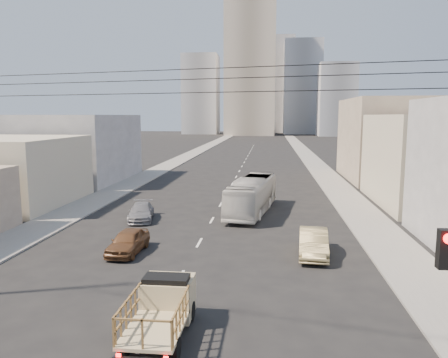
% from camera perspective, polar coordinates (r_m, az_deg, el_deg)
% --- Properties ---
extents(sidewalk_left, '(3.50, 180.00, 0.12)m').
position_cam_1_polar(sidewalk_left, '(84.15, -5.04, 2.89)').
color(sidewalk_left, slate).
rests_on(sidewalk_left, ground).
extents(sidewalk_right, '(3.50, 180.00, 0.12)m').
position_cam_1_polar(sidewalk_right, '(82.93, 11.13, 2.69)').
color(sidewalk_right, slate).
rests_on(sidewalk_right, ground).
extents(lane_dashes, '(0.15, 104.00, 0.01)m').
position_cam_1_polar(lane_dashes, '(65.85, 2.20, 1.37)').
color(lane_dashes, silver).
rests_on(lane_dashes, ground).
extents(flatbed_pickup, '(1.95, 4.41, 1.90)m').
position_cam_1_polar(flatbed_pickup, '(16.57, -8.20, -16.10)').
color(flatbed_pickup, tan).
rests_on(flatbed_pickup, ground).
extents(city_bus, '(4.01, 10.65, 2.90)m').
position_cam_1_polar(city_bus, '(35.84, 3.67, -2.13)').
color(city_bus, '#BAB9B5').
rests_on(city_bus, ground).
extents(sedan_brown, '(1.79, 4.09, 1.37)m').
position_cam_1_polar(sedan_brown, '(26.14, -12.42, -7.97)').
color(sedan_brown, brown).
rests_on(sedan_brown, ground).
extents(sedan_tan, '(1.89, 4.62, 1.49)m').
position_cam_1_polar(sedan_tan, '(25.59, 11.60, -8.15)').
color(sedan_tan, '#9A8A5A').
rests_on(sedan_tan, ground).
extents(sedan_grey, '(2.59, 4.60, 1.26)m').
position_cam_1_polar(sedan_grey, '(33.99, -10.78, -4.24)').
color(sedan_grey, slate).
rests_on(sedan_grey, ground).
extents(overhead_wires, '(23.01, 5.02, 0.72)m').
position_cam_1_polar(overhead_wires, '(14.43, -11.73, 12.31)').
color(overhead_wires, black).
rests_on(overhead_wires, ground).
extents(bldg_right_mid, '(11.00, 14.00, 8.00)m').
position_cam_1_polar(bldg_right_mid, '(43.17, 26.58, 2.20)').
color(bldg_right_mid, '#BEB199').
rests_on(bldg_right_mid, ground).
extents(bldg_right_far, '(12.00, 16.00, 10.00)m').
position_cam_1_polar(bldg_right_far, '(58.44, 21.64, 4.84)').
color(bldg_right_far, gray).
rests_on(bldg_right_far, ground).
extents(bldg_left_mid, '(11.00, 12.00, 6.00)m').
position_cam_1_polar(bldg_left_mid, '(43.37, -26.59, 0.90)').
color(bldg_left_mid, '#BEB199').
rests_on(bldg_left_mid, ground).
extents(bldg_left_far, '(12.00, 16.00, 8.00)m').
position_cam_1_polar(bldg_left_far, '(56.63, -18.93, 3.87)').
color(bldg_left_far, gray).
rests_on(bldg_left_far, ground).
extents(high_rise_tower, '(20.00, 20.00, 60.00)m').
position_cam_1_polar(high_rise_tower, '(183.75, 3.49, 15.16)').
color(high_rise_tower, gray).
rests_on(high_rise_tower, ground).
extents(midrise_ne, '(16.00, 16.00, 40.00)m').
position_cam_1_polar(midrise_ne, '(198.07, 10.17, 11.65)').
color(midrise_ne, gray).
rests_on(midrise_ne, ground).
extents(midrise_nw, '(15.00, 15.00, 34.00)m').
position_cam_1_polar(midrise_nw, '(194.82, -3.01, 10.94)').
color(midrise_nw, gray).
rests_on(midrise_nw, ground).
extents(midrise_back, '(18.00, 18.00, 44.00)m').
position_cam_1_polar(midrise_back, '(212.70, 6.59, 12.02)').
color(midrise_back, gray).
rests_on(midrise_back, ground).
extents(midrise_east, '(14.00, 14.00, 28.00)m').
position_cam_1_polar(midrise_east, '(179.18, 14.47, 9.96)').
color(midrise_east, gray).
rests_on(midrise_east, ground).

